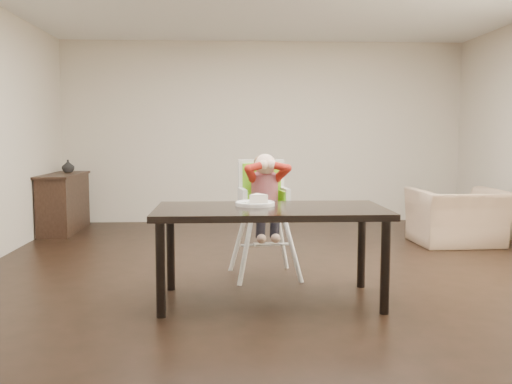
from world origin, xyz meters
TOP-DOWN VIEW (x-y plane):
  - ground at (0.00, 0.00)m, footprint 7.00×7.00m
  - room_walls at (0.00, 0.00)m, footprint 6.02×7.02m
  - dining_table at (-0.22, -0.69)m, footprint 1.80×0.90m
  - high_chair at (-0.22, 0.12)m, footprint 0.54×0.54m
  - plate at (-0.33, -0.56)m, footprint 0.42×0.42m
  - armchair at (2.20, 1.51)m, footprint 1.05×0.71m
  - sideboard at (-2.78, 2.70)m, footprint 0.44×1.26m
  - vase at (-2.78, 2.96)m, footprint 0.21×0.22m

SIDE VIEW (x-z plane):
  - ground at x=0.00m, z-range 0.00..0.00m
  - sideboard at x=-2.78m, z-range 0.00..0.79m
  - armchair at x=2.20m, z-range 0.00..0.89m
  - dining_table at x=-0.22m, z-range 0.30..1.05m
  - plate at x=-0.33m, z-range 0.74..0.83m
  - high_chair at x=-0.22m, z-range 0.23..1.38m
  - vase at x=-2.78m, z-range 0.79..0.96m
  - room_walls at x=0.00m, z-range 0.50..3.21m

